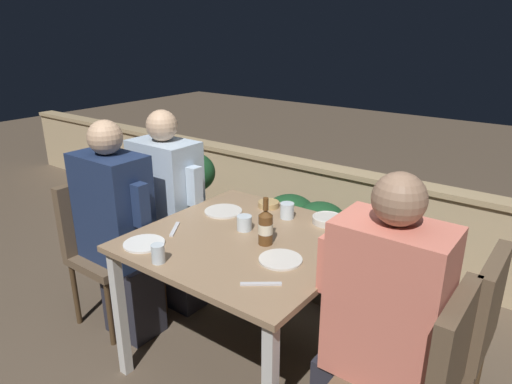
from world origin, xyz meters
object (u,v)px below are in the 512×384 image
Objects in this scene: chair_right_near at (423,372)px; beer_bottle at (266,227)px; chair_left_far at (152,218)px; potted_plant at (194,189)px; chair_left_near at (101,238)px; chair_right_far at (461,326)px; person_navy_jumper at (119,231)px; person_coral_top at (376,329)px; person_blue_shirt at (171,211)px.

beer_bottle reaches higher than chair_right_near.
chair_left_far is at bearing 169.16° from chair_right_near.
potted_plant is (-0.32, 0.72, -0.06)m from chair_left_far.
chair_left_near is 1.00× the size of chair_right_far.
person_navy_jumper is 1.22m from potted_plant.
person_coral_top is at bearing -12.01° from chair_left_far.
person_coral_top reaches higher than person_blue_shirt.
person_navy_jumper is 1.82m from chair_right_far.
chair_right_near is (1.93, 0.02, 0.00)m from chair_left_near.
person_blue_shirt is at bearing 166.52° from person_coral_top.
chair_left_far is at bearing -66.19° from potted_plant.
chair_left_near is 0.70× the size of person_blue_shirt.
person_navy_jumper is 5.39× the size of beer_bottle.
chair_right_near is (1.74, 0.02, -0.10)m from person_navy_jumper.
chair_left_near is 0.39m from chair_left_far.
person_coral_top is 1.64× the size of potted_plant.
chair_right_near and chair_right_far have the same top height.
chair_right_near is (1.72, -0.37, -0.10)m from person_blue_shirt.
person_navy_jumper is at bearing -65.66° from chair_left_far.
person_blue_shirt reaches higher than person_navy_jumper.
chair_left_far is (0.02, 0.39, 0.00)m from chair_left_near.
beer_bottle is at bearing -33.45° from potted_plant.
chair_right_near is at bearing -25.95° from potted_plant.
beer_bottle is at bearing 11.95° from person_navy_jumper.
person_coral_top is (1.53, -0.37, 0.00)m from person_blue_shirt.
beer_bottle is (0.90, 0.19, 0.20)m from person_navy_jumper.
potted_plant is (-0.30, 1.11, -0.06)m from chair_left_near.
person_blue_shirt is 1.43× the size of chair_right_near.
chair_left_near is 0.22m from person_navy_jumper.
person_navy_jumper is 1.00× the size of person_blue_shirt.
person_navy_jumper is at bearing -66.00° from potted_plant.
person_coral_top is at bearing -28.04° from potted_plant.
person_coral_top is (1.54, 0.02, 0.00)m from person_navy_jumper.
chair_left_far is 0.22m from person_blue_shirt.
potted_plant is at bearing 125.33° from person_blue_shirt.
potted_plant is (-0.49, 1.11, -0.16)m from person_navy_jumper.
chair_left_far is at bearing 87.61° from chair_left_near.
person_blue_shirt is (0.19, 0.00, 0.10)m from chair_left_far.
potted_plant is (-1.39, 0.92, -0.36)m from beer_bottle.
potted_plant is at bearing 114.00° from person_navy_jumper.
chair_left_near is 1.00× the size of chair_right_near.
person_blue_shirt is 1.43× the size of chair_right_far.
potted_plant is at bearing 105.19° from chair_left_near.
chair_right_near is at bearing 0.77° from person_navy_jumper.
chair_left_far is 1.95m from chair_right_far.
chair_left_near is at bearing -179.23° from person_coral_top.
person_navy_jumper is 1.43× the size of chair_right_near.
person_blue_shirt is (0.02, 0.39, 0.00)m from person_navy_jumper.
person_blue_shirt is (0.21, 0.39, 0.10)m from chair_left_near.
beer_bottle is at bearing -166.67° from chair_right_far.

